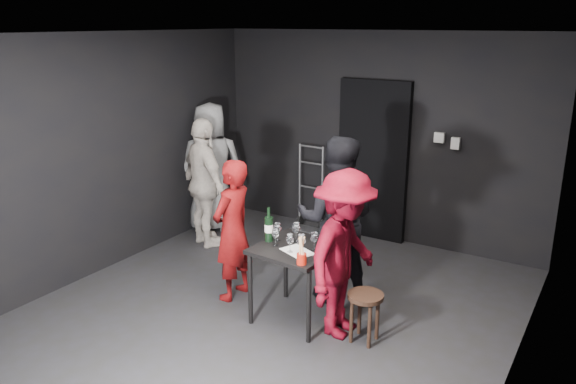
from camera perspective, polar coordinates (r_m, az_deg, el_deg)
The scene contains 27 objects.
floor at distance 5.79m, azimuth -1.69°, elevation -12.01°, with size 4.50×5.00×0.02m, color black.
ceiling at distance 5.06m, azimuth -1.96°, elevation 15.80°, with size 4.50×5.00×0.02m, color silver.
wall_back at distance 7.42m, azimuth 8.89°, elevation 5.48°, with size 4.50×0.04×2.70m, color black.
wall_front at distance 3.59m, azimuth -24.57°, elevation -8.57°, with size 4.50×0.04×2.70m, color black.
wall_left at distance 6.74m, azimuth -18.06°, elevation 3.67°, with size 0.04×5.00×2.70m, color black.
wall_right at distance 4.50m, azimuth 22.94°, elevation -3.27°, with size 0.04×5.00×2.70m, color black.
doorway at distance 7.43m, azimuth 8.61°, elevation 3.14°, with size 0.95×0.10×2.10m, color black.
wallbox_upper at distance 7.08m, azimuth 15.13°, elevation 5.37°, with size 0.12×0.06×0.12m, color #B7B7B2.
wallbox_lower at distance 7.04m, azimuth 16.66°, elevation 4.76°, with size 0.10×0.06×0.14m, color #B7B7B2.
hand_truck at distance 7.86m, azimuth 2.17°, elevation -2.25°, with size 0.40×0.34×1.19m.
tasting_table at distance 5.39m, azimuth 0.86°, elevation -6.57°, with size 0.72×0.72×0.75m.
stool at distance 5.18m, azimuth 7.85°, elevation -11.23°, with size 0.33×0.33×0.47m.
server_red at distance 5.81m, azimuth -5.66°, elevation -3.93°, with size 0.54×0.35×1.48m, color maroon.
woman_black at distance 5.70m, azimuth 5.00°, elevation -1.54°, with size 0.97×0.53×2.00m, color black.
man_maroon at distance 5.10m, azimuth 5.75°, elevation -5.93°, with size 1.07×0.50×1.65m, color #600513.
bystander_cream at distance 7.17m, azimuth -8.52°, elevation 1.57°, with size 1.08×0.52×1.84m, color white.
bystander_grey at distance 7.68m, azimuth -7.82°, elevation 3.65°, with size 1.03×0.56×2.11m, color gray.
tasting_mat at distance 5.24m, azimuth 0.96°, elevation -6.06°, with size 0.31×0.20×0.00m, color white.
wine_glass_a at distance 5.35m, azimuth -1.31°, elevation -4.56°, with size 0.07×0.07×0.18m, color white, non-canonical shape.
wine_glass_b at distance 5.46m, azimuth -1.09°, elevation -4.00°, with size 0.08×0.08×0.20m, color white, non-canonical shape.
wine_glass_c at distance 5.43m, azimuth 0.83°, elevation -4.03°, with size 0.08×0.08×0.21m, color white, non-canonical shape.
wine_glass_d at distance 5.19m, azimuth 0.20°, elevation -5.14°, with size 0.07×0.07×0.20m, color white, non-canonical shape.
wine_glass_e at distance 5.13m, azimuth 1.36°, elevation -5.28°, with size 0.08×0.08×0.22m, color white, non-canonical shape.
wine_glass_f at distance 5.23m, azimuth 2.67°, elevation -4.98°, with size 0.08×0.08×0.20m, color white, non-canonical shape.
wine_bottle at distance 5.45m, azimuth -1.97°, elevation -3.69°, with size 0.08×0.08×0.34m.
breadstick_cup at distance 4.94m, azimuth 1.40°, elevation -6.01°, with size 0.09×0.09×0.27m.
reserved_card at distance 5.19m, azimuth 3.34°, elevation -5.81°, with size 0.07×0.12×0.09m, color white, non-canonical shape.
Camera 1 is at (2.79, -4.22, 2.80)m, focal length 35.00 mm.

